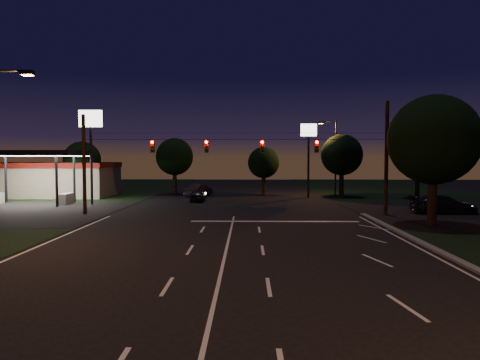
{
  "coord_description": "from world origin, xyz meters",
  "views": [
    {
      "loc": [
        1.05,
        -18.88,
        4.56
      ],
      "look_at": [
        0.53,
        10.9,
        3.0
      ],
      "focal_mm": 32.0,
      "sensor_mm": 36.0,
      "label": 1
    }
  ],
  "objects_px": {
    "utility_pole_right": "(385,215)",
    "car_oncoming_b": "(198,190)",
    "tree_right_near": "(433,141)",
    "car_cross": "(444,204)",
    "car_oncoming_a": "(198,196)"
  },
  "relations": [
    {
      "from": "tree_right_near",
      "to": "utility_pole_right",
      "type": "bearing_deg",
      "value": 107.53
    },
    {
      "from": "car_oncoming_a",
      "to": "car_cross",
      "type": "bearing_deg",
      "value": 155.79
    },
    {
      "from": "car_oncoming_a",
      "to": "car_cross",
      "type": "xyz_separation_m",
      "value": [
        21.11,
        -9.32,
        0.14
      ]
    },
    {
      "from": "car_oncoming_a",
      "to": "car_oncoming_b",
      "type": "distance_m",
      "value": 5.36
    },
    {
      "from": "tree_right_near",
      "to": "car_cross",
      "type": "height_order",
      "value": "tree_right_near"
    },
    {
      "from": "tree_right_near",
      "to": "car_oncoming_a",
      "type": "height_order",
      "value": "tree_right_near"
    },
    {
      "from": "car_oncoming_b",
      "to": "car_cross",
      "type": "relative_size",
      "value": 0.88
    },
    {
      "from": "utility_pole_right",
      "to": "car_cross",
      "type": "height_order",
      "value": "utility_pole_right"
    },
    {
      "from": "car_oncoming_a",
      "to": "car_oncoming_b",
      "type": "bearing_deg",
      "value": -84.48
    },
    {
      "from": "tree_right_near",
      "to": "car_oncoming_a",
      "type": "distance_m",
      "value": 23.77
    },
    {
      "from": "tree_right_near",
      "to": "car_cross",
      "type": "relative_size",
      "value": 1.67
    },
    {
      "from": "tree_right_near",
      "to": "car_oncoming_b",
      "type": "distance_m",
      "value": 27.81
    },
    {
      "from": "utility_pole_right",
      "to": "car_oncoming_b",
      "type": "relative_size",
      "value": 1.95
    },
    {
      "from": "tree_right_near",
      "to": "car_oncoming_b",
      "type": "bearing_deg",
      "value": 131.66
    },
    {
      "from": "utility_pole_right",
      "to": "car_cross",
      "type": "xyz_separation_m",
      "value": [
        4.99,
        0.96,
        0.76
      ]
    }
  ]
}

